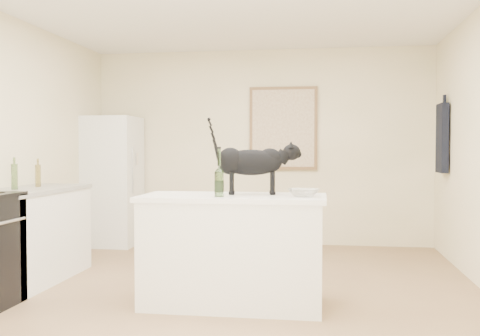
# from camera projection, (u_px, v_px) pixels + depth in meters

# --- Properties ---
(floor) EXTENTS (5.50, 5.50, 0.00)m
(floor) POSITION_uv_depth(u_px,v_px,m) (225.00, 298.00, 4.71)
(floor) COLOR #94734F
(floor) RESTS_ON ground
(wall_back) EXTENTS (4.50, 0.00, 4.50)m
(wall_back) POSITION_uv_depth(u_px,v_px,m) (261.00, 147.00, 7.39)
(wall_back) COLOR #FBE7C2
(wall_back) RESTS_ON ground
(wall_front) EXTENTS (4.50, 0.00, 4.50)m
(wall_front) POSITION_uv_depth(u_px,v_px,m) (89.00, 142.00, 1.95)
(wall_front) COLOR #FBE7C2
(wall_front) RESTS_ON ground
(island_base) EXTENTS (1.44, 0.67, 0.86)m
(island_base) POSITION_uv_depth(u_px,v_px,m) (233.00, 253.00, 4.49)
(island_base) COLOR white
(island_base) RESTS_ON floor
(island_top) EXTENTS (1.50, 0.70, 0.04)m
(island_top) POSITION_uv_depth(u_px,v_px,m) (233.00, 198.00, 4.47)
(island_top) COLOR white
(island_top) RESTS_ON island_base
(left_cabinets) EXTENTS (0.60, 1.40, 0.86)m
(left_cabinets) POSITION_uv_depth(u_px,v_px,m) (31.00, 237.00, 5.28)
(left_cabinets) COLOR white
(left_cabinets) RESTS_ON floor
(left_countertop) EXTENTS (0.62, 1.44, 0.04)m
(left_countertop) POSITION_uv_depth(u_px,v_px,m) (30.00, 190.00, 5.27)
(left_countertop) COLOR gray
(left_countertop) RESTS_ON left_cabinets
(fridge) EXTENTS (0.68, 0.68, 1.70)m
(fridge) POSITION_uv_depth(u_px,v_px,m) (112.00, 181.00, 7.29)
(fridge) COLOR white
(fridge) RESTS_ON floor
(artwork_frame) EXTENTS (0.90, 0.03, 1.10)m
(artwork_frame) POSITION_uv_depth(u_px,v_px,m) (283.00, 128.00, 7.30)
(artwork_frame) COLOR brown
(artwork_frame) RESTS_ON wall_back
(artwork_canvas) EXTENTS (0.82, 0.00, 1.02)m
(artwork_canvas) POSITION_uv_depth(u_px,v_px,m) (283.00, 128.00, 7.28)
(artwork_canvas) COLOR beige
(artwork_canvas) RESTS_ON wall_back
(hanging_garment) EXTENTS (0.08, 0.34, 0.80)m
(hanging_garment) POSITION_uv_depth(u_px,v_px,m) (442.00, 138.00, 6.37)
(hanging_garment) COLOR black
(hanging_garment) RESTS_ON wall_right
(black_cat) EXTENTS (0.70, 0.29, 0.47)m
(black_cat) POSITION_uv_depth(u_px,v_px,m) (251.00, 166.00, 4.55)
(black_cat) COLOR black
(black_cat) RESTS_ON island_top
(wine_bottle) EXTENTS (0.09, 0.09, 0.34)m
(wine_bottle) POSITION_uv_depth(u_px,v_px,m) (219.00, 175.00, 4.32)
(wine_bottle) COLOR #305C25
(wine_bottle) RESTS_ON island_top
(glass_bowl) EXTENTS (0.26, 0.26, 0.06)m
(glass_bowl) POSITION_uv_depth(u_px,v_px,m) (304.00, 193.00, 4.33)
(glass_bowl) COLOR white
(glass_bowl) RESTS_ON island_top
(fridge_paper) EXTENTS (0.02, 0.13, 0.16)m
(fridge_paper) POSITION_uv_depth(u_px,v_px,m) (137.00, 159.00, 7.27)
(fridge_paper) COLOR white
(fridge_paper) RESTS_ON fridge
(counter_bottle_cluster) EXTENTS (0.08, 0.45, 0.24)m
(counter_bottle_cluster) POSITION_uv_depth(u_px,v_px,m) (25.00, 176.00, 5.25)
(counter_bottle_cluster) COLOR brown
(counter_bottle_cluster) RESTS_ON left_countertop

